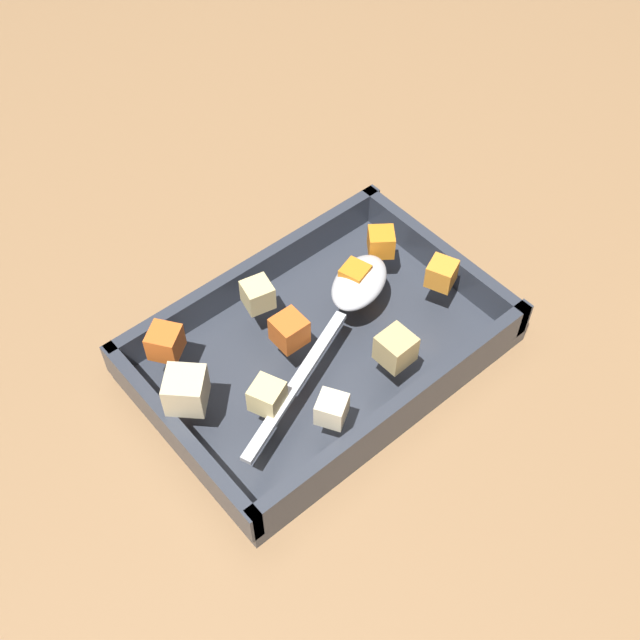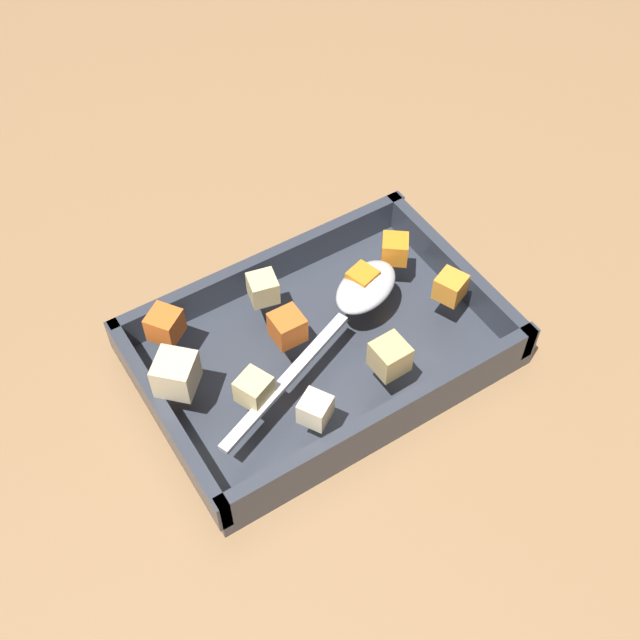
{
  "view_description": "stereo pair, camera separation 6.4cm",
  "coord_description": "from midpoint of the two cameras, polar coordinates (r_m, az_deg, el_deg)",
  "views": [
    {
      "loc": [
        -0.3,
        -0.36,
        0.62
      ],
      "look_at": [
        -0.0,
        -0.02,
        0.06
      ],
      "focal_mm": 45.26,
      "sensor_mm": 36.0,
      "label": 1
    },
    {
      "loc": [
        -0.24,
        -0.4,
        0.62
      ],
      "look_at": [
        -0.0,
        -0.02,
        0.06
      ],
      "focal_mm": 45.26,
      "sensor_mm": 36.0,
      "label": 2
    }
  ],
  "objects": [
    {
      "name": "carrot_chunk_mid_left",
      "position": [
        0.78,
        2.01,
        5.42
      ],
      "size": [
        0.03,
        0.03,
        0.02
      ],
      "primitive_type": "cube",
      "rotation": [
        0.0,
        0.0,
        2.49
      ],
      "color": "orange",
      "rests_on": "baking_dish"
    },
    {
      "name": "carrot_chunk_corner_se",
      "position": [
        0.75,
        0.25,
        2.8
      ],
      "size": [
        0.03,
        0.03,
        0.02
      ],
      "primitive_type": "cube",
      "rotation": [
        0.0,
        0.0,
        0.29
      ],
      "color": "orange",
      "rests_on": "baking_dish"
    },
    {
      "name": "baking_dish",
      "position": [
        0.76,
        -2.41,
        -2.29
      ],
      "size": [
        0.33,
        0.22,
        0.05
      ],
      "color": "#333842",
      "rests_on": "ground_plane"
    },
    {
      "name": "potato_chunk_near_left",
      "position": [
        0.67,
        -6.49,
        -5.54
      ],
      "size": [
        0.03,
        0.03,
        0.03
      ],
      "primitive_type": "cube",
      "rotation": [
        0.0,
        0.0,
        3.54
      ],
      "color": "#E0CC89",
      "rests_on": "baking_dish"
    },
    {
      "name": "potato_chunk_heap_top",
      "position": [
        0.74,
        -6.89,
        1.66
      ],
      "size": [
        0.03,
        0.03,
        0.03
      ],
      "primitive_type": "cube",
      "rotation": [
        0.0,
        0.0,
        2.92
      ],
      "color": "#E0CC89",
      "rests_on": "baking_dish"
    },
    {
      "name": "carrot_chunk_back_center",
      "position": [
        0.72,
        -13.41,
        -1.67
      ],
      "size": [
        0.04,
        0.04,
        0.03
      ],
      "primitive_type": "cube",
      "rotation": [
        0.0,
        0.0,
        5.33
      ],
      "color": "orange",
      "rests_on": "baking_dish"
    },
    {
      "name": "carrot_chunk_center",
      "position": [
        0.76,
        6.23,
        3.16
      ],
      "size": [
        0.03,
        0.03,
        0.02
      ],
      "primitive_type": "cube",
      "rotation": [
        0.0,
        0.0,
        5.1
      ],
      "color": "orange",
      "rests_on": "baking_dish"
    },
    {
      "name": "potato_chunk_far_right",
      "position": [
        0.66,
        -1.93,
        -6.48
      ],
      "size": [
        0.03,
        0.03,
        0.02
      ],
      "primitive_type": "cube",
      "rotation": [
        0.0,
        0.0,
        5.25
      ],
      "color": "beige",
      "rests_on": "baking_dish"
    },
    {
      "name": "potato_chunk_near_spoon",
      "position": [
        0.68,
        -12.13,
        -5.03
      ],
      "size": [
        0.05,
        0.05,
        0.03
      ],
      "primitive_type": "cube",
      "rotation": [
        0.0,
        0.0,
        5.5
      ],
      "color": "beige",
      "rests_on": "baking_dish"
    },
    {
      "name": "potato_chunk_far_left",
      "position": [
        0.7,
        2.78,
        -2.17
      ],
      "size": [
        0.03,
        0.03,
        0.03
      ],
      "primitive_type": "cube",
      "rotation": [
        0.0,
        0.0,
        3.17
      ],
      "color": "tan",
      "rests_on": "baking_dish"
    },
    {
      "name": "ground_plane",
      "position": [
        0.78,
        -3.03,
        -2.07
      ],
      "size": [
        4.0,
        4.0,
        0.0
      ],
      "primitive_type": "plane",
      "color": "#936D47"
    },
    {
      "name": "carrot_chunk_front_center",
      "position": [
        0.71,
        -4.76,
        -0.89
      ],
      "size": [
        0.03,
        0.03,
        0.03
      ],
      "primitive_type": "cube",
      "rotation": [
        0.0,
        0.0,
        6.27
      ],
      "color": "orange",
      "rests_on": "baking_dish"
    },
    {
      "name": "serving_spoon",
      "position": [
        0.74,
        -0.13,
        1.79
      ],
      "size": [
        0.24,
        0.12,
        0.02
      ],
      "rotation": [
        0.0,
        0.0,
        3.52
      ],
      "color": "silver",
      "rests_on": "baking_dish"
    }
  ]
}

